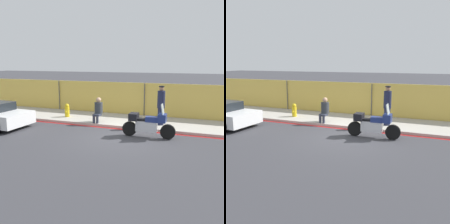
# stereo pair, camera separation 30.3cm
# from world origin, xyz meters

# --- Properties ---
(ground_plane) EXTENTS (120.00, 120.00, 0.00)m
(ground_plane) POSITION_xyz_m (0.00, 0.00, 0.00)
(ground_plane) COLOR #38383D
(sidewalk) EXTENTS (41.06, 2.86, 0.12)m
(sidewalk) POSITION_xyz_m (0.00, 2.75, 0.06)
(sidewalk) COLOR #ADA89E
(sidewalk) RESTS_ON ground_plane
(curb_paint_stripe) EXTENTS (41.06, 0.18, 0.01)m
(curb_paint_stripe) POSITION_xyz_m (0.00, 1.24, 0.00)
(curb_paint_stripe) COLOR red
(curb_paint_stripe) RESTS_ON ground_plane
(storefront_fence) EXTENTS (39.00, 0.17, 1.95)m
(storefront_fence) POSITION_xyz_m (0.00, 4.27, 0.98)
(storefront_fence) COLOR gold
(storefront_fence) RESTS_ON ground_plane
(motorcycle) EXTENTS (2.24, 0.52, 1.46)m
(motorcycle) POSITION_xyz_m (1.08, 0.38, 0.58)
(motorcycle) COLOR black
(motorcycle) RESTS_ON ground_plane
(officer_standing) EXTENTS (0.36, 0.36, 1.88)m
(officer_standing) POSITION_xyz_m (1.28, 2.25, 1.10)
(officer_standing) COLOR #191E38
(officer_standing) RESTS_ON sidewalk
(person_seated_on_curb) EXTENTS (0.41, 0.66, 1.24)m
(person_seated_on_curb) POSITION_xyz_m (-1.79, 1.77, 0.80)
(person_seated_on_curb) COLOR #2D3342
(person_seated_on_curb) RESTS_ON sidewalk
(fire_hydrant) EXTENTS (0.25, 0.32, 0.73)m
(fire_hydrant) POSITION_xyz_m (-3.90, 2.32, 0.48)
(fire_hydrant) COLOR gold
(fire_hydrant) RESTS_ON sidewalk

